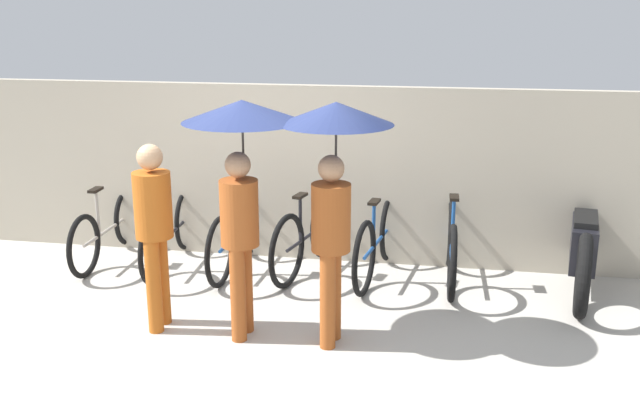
% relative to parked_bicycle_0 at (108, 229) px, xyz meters
% --- Properties ---
extents(ground_plane, '(30.00, 30.00, 0.00)m').
position_rel_parked_bicycle_0_xyz_m(ground_plane, '(1.87, -1.67, -0.35)').
color(ground_plane, '#B7B2A8').
extents(back_wall, '(13.03, 0.12, 1.93)m').
position_rel_parked_bicycle_0_xyz_m(back_wall, '(1.87, 0.45, 0.61)').
color(back_wall, '#B2A893').
rests_on(back_wall, ground).
extents(parked_bicycle_0, '(0.44, 1.75, 1.01)m').
position_rel_parked_bicycle_0_xyz_m(parked_bicycle_0, '(0.00, 0.00, 0.00)').
color(parked_bicycle_0, black).
rests_on(parked_bicycle_0, ground).
extents(parked_bicycle_1, '(0.44, 1.78, 1.01)m').
position_rel_parked_bicycle_0_xyz_m(parked_bicycle_1, '(0.75, -0.04, 0.01)').
color(parked_bicycle_1, black).
rests_on(parked_bicycle_1, ground).
extents(parked_bicycle_2, '(0.44, 1.78, 1.02)m').
position_rel_parked_bicycle_0_xyz_m(parked_bicycle_2, '(1.50, -0.02, 0.03)').
color(parked_bicycle_2, black).
rests_on(parked_bicycle_2, ground).
extents(parked_bicycle_3, '(0.56, 1.71, 0.97)m').
position_rel_parked_bicycle_0_xyz_m(parked_bicycle_3, '(2.25, 0.04, 0.04)').
color(parked_bicycle_3, black).
rests_on(parked_bicycle_3, ground).
extents(parked_bicycle_4, '(0.47, 1.80, 1.06)m').
position_rel_parked_bicycle_0_xyz_m(parked_bicycle_4, '(2.99, 0.02, 0.04)').
color(parked_bicycle_4, black).
rests_on(parked_bicycle_4, ground).
extents(parked_bicycle_5, '(0.44, 1.72, 0.97)m').
position_rel_parked_bicycle_0_xyz_m(parked_bicycle_5, '(3.74, -0.01, 0.04)').
color(parked_bicycle_5, black).
rests_on(parked_bicycle_5, ground).
extents(pedestrian_leading, '(0.32, 0.32, 1.64)m').
position_rel_parked_bicycle_0_xyz_m(pedestrian_leading, '(1.23, -1.54, 0.61)').
color(pedestrian_leading, '#B25619').
rests_on(pedestrian_leading, ground).
extents(pedestrian_center, '(0.99, 0.99, 2.01)m').
position_rel_parked_bicycle_0_xyz_m(pedestrian_center, '(2.00, -1.48, 1.22)').
color(pedestrian_center, '#9E4C1E').
rests_on(pedestrian_center, ground).
extents(pedestrian_trailing, '(0.93, 0.93, 2.01)m').
position_rel_parked_bicycle_0_xyz_m(pedestrian_trailing, '(2.76, -1.49, 1.20)').
color(pedestrian_trailing, '#9E4C1E').
rests_on(pedestrian_trailing, ground).
extents(motorcycle, '(0.65, 2.22, 0.96)m').
position_rel_parked_bicycle_0_xyz_m(motorcycle, '(5.03, 0.04, 0.08)').
color(motorcycle, black).
rests_on(motorcycle, ground).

